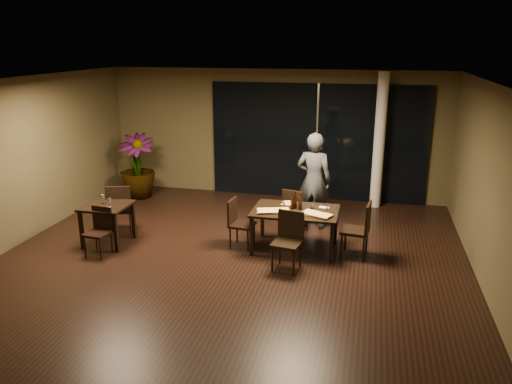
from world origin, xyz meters
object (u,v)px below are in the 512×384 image
(bottle_a, at_px, (292,201))
(chair_main_right, at_px, (360,227))
(chair_side_far, at_px, (120,207))
(chair_main_far, at_px, (295,209))
(bottle_b, at_px, (300,201))
(chair_main_near, at_px, (289,237))
(main_table, at_px, (295,214))
(side_table, at_px, (107,211))
(diner, at_px, (314,181))
(bottle_c, at_px, (295,200))
(potted_plant, at_px, (137,166))
(chair_main_left, at_px, (238,220))
(chair_side_near, at_px, (100,228))

(bottle_a, bearing_deg, chair_main_right, -5.00)
(chair_side_far, bearing_deg, chair_main_far, 174.95)
(bottle_b, bearing_deg, chair_main_near, -94.64)
(main_table, height_order, side_table, same)
(chair_main_far, height_order, bottle_a, bottle_a)
(side_table, distance_m, diner, 3.98)
(side_table, height_order, chair_main_far, chair_main_far)
(bottle_c, bearing_deg, side_table, -170.22)
(chair_main_right, xyz_separation_m, diner, (-0.97, 1.28, 0.41))
(chair_main_right, bearing_deg, side_table, -77.73)
(potted_plant, bearing_deg, bottle_b, -27.88)
(side_table, xyz_separation_m, chair_main_left, (2.37, 0.41, -0.12))
(chair_side_far, xyz_separation_m, diner, (3.57, 1.23, 0.41))
(chair_main_far, height_order, chair_side_far, chair_side_far)
(chair_main_near, bearing_deg, chair_side_far, 176.76)
(side_table, relative_size, diner, 0.41)
(chair_side_near, relative_size, bottle_b, 2.75)
(side_table, relative_size, chair_main_right, 0.81)
(chair_main_right, bearing_deg, chair_side_far, -83.86)
(chair_main_right, distance_m, chair_side_near, 4.54)
(bottle_b, bearing_deg, chair_main_far, 105.78)
(main_table, xyz_separation_m, chair_side_far, (-3.40, -0.01, -0.12))
(side_table, relative_size, chair_main_far, 0.89)
(bottle_a, xyz_separation_m, bottle_b, (0.14, 0.01, 0.01))
(side_table, xyz_separation_m, chair_main_right, (4.54, 0.43, -0.07))
(chair_main_far, bearing_deg, bottle_b, 122.18)
(chair_main_near, height_order, potted_plant, potted_plant)
(chair_side_far, bearing_deg, bottle_a, 162.11)
(chair_main_right, height_order, bottle_b, bottle_b)
(side_table, bearing_deg, main_table, 8.37)
(bottle_a, bearing_deg, bottle_b, 2.99)
(chair_side_near, distance_m, bottle_a, 3.42)
(chair_main_left, height_order, diner, diner)
(chair_main_left, bearing_deg, chair_side_near, 116.86)
(bottle_c, bearing_deg, main_table, -76.78)
(side_table, distance_m, chair_main_near, 3.42)
(chair_side_near, relative_size, bottle_c, 2.71)
(chair_side_near, bearing_deg, diner, 38.19)
(potted_plant, distance_m, bottle_c, 4.68)
(chair_main_near, bearing_deg, chair_side_near, -167.55)
(chair_main_near, height_order, bottle_c, bottle_c)
(chair_main_left, distance_m, chair_main_right, 2.17)
(chair_side_far, relative_size, chair_side_near, 1.18)
(main_table, relative_size, chair_main_right, 1.52)
(diner, relative_size, bottle_c, 6.20)
(chair_main_right, relative_size, chair_side_far, 0.99)
(chair_side_far, distance_m, bottle_b, 3.50)
(bottle_a, bearing_deg, bottle_c, 44.19)
(bottle_a, xyz_separation_m, bottle_c, (0.04, 0.04, 0.01))
(chair_main_near, bearing_deg, bottle_b, 94.65)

